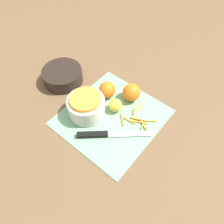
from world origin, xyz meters
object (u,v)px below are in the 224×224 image
object	(u,v)px
orange_left	(107,90)
bowl_dark	(63,76)
knife	(101,134)
orange_right	(132,92)
bowl_speckled	(86,106)
lemon	(115,105)

from	to	relation	value
orange_left	bowl_dark	bearing A→B (deg)	104.59
knife	orange_right	world-z (taller)	orange_right
bowl_speckled	bowl_dark	bearing A→B (deg)	72.61
bowl_dark	knife	size ratio (longest dim) A/B	0.78
bowl_dark	lemon	size ratio (longest dim) A/B	3.26
bowl_dark	orange_right	xyz separation A→B (m)	(0.11, -0.30, 0.01)
orange_left	lemon	world-z (taller)	orange_left
bowl_speckled	lemon	world-z (taller)	bowl_speckled
bowl_dark	knife	bearing A→B (deg)	-108.92
knife	bowl_dark	bearing A→B (deg)	119.02
knife	orange_right	size ratio (longest dim) A/B	3.04
bowl_dark	orange_left	size ratio (longest dim) A/B	2.53
bowl_speckled	orange_right	distance (m)	0.19
orange_left	lemon	bearing A→B (deg)	-116.29
bowl_dark	orange_left	distance (m)	0.22
bowl_dark	knife	world-z (taller)	bowl_dark
bowl_speckled	bowl_dark	world-z (taller)	bowl_speckled
bowl_speckled	knife	size ratio (longest dim) A/B	0.65
bowl_dark	lemon	xyz separation A→B (m)	(0.02, -0.29, 0.00)
orange_right	lemon	bearing A→B (deg)	171.09
bowl_dark	lemon	world-z (taller)	bowl_dark
bowl_dark	orange_right	world-z (taller)	orange_right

